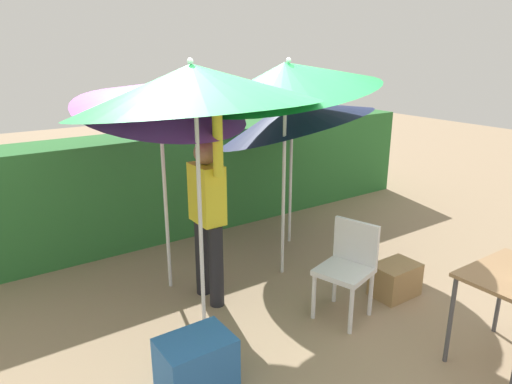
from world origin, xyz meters
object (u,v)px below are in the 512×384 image
(chair_plastic, at_px, (348,264))
(cooler_box, at_px, (196,365))
(umbrella_rainbow, at_px, (162,97))
(crate_cardboard, at_px, (395,280))
(umbrella_orange, at_px, (291,115))
(umbrella_navy, at_px, (193,87))
(person_vendor, at_px, (207,210))
(umbrella_yellow, at_px, (287,79))

(chair_plastic, xyz_separation_m, cooler_box, (-1.63, -0.12, -0.30))
(umbrella_rainbow, height_order, crate_cardboard, umbrella_rainbow)
(umbrella_rainbow, distance_m, crate_cardboard, 2.90)
(cooler_box, distance_m, crate_cardboard, 2.29)
(umbrella_rainbow, xyz_separation_m, cooler_box, (-0.52, -1.54, -1.74))
(cooler_box, height_order, crate_cardboard, cooler_box)
(chair_plastic, relative_size, crate_cardboard, 1.94)
(umbrella_orange, relative_size, chair_plastic, 2.43)
(cooler_box, bearing_deg, crate_cardboard, 2.17)
(umbrella_navy, relative_size, cooler_box, 4.61)
(person_vendor, distance_m, cooler_box, 1.48)
(umbrella_orange, distance_m, person_vendor, 1.79)
(umbrella_rainbow, xyz_separation_m, umbrella_orange, (1.70, 0.19, -0.33))
(chair_plastic, bearing_deg, cooler_box, -175.75)
(umbrella_navy, bearing_deg, umbrella_rainbow, 85.83)
(umbrella_navy, height_order, cooler_box, umbrella_navy)
(cooler_box, bearing_deg, chair_plastic, 4.25)
(umbrella_yellow, height_order, chair_plastic, umbrella_yellow)
(umbrella_yellow, bearing_deg, crate_cardboard, -57.50)
(crate_cardboard, bearing_deg, umbrella_orange, 92.20)
(person_vendor, distance_m, crate_cardboard, 2.01)
(umbrella_navy, height_order, person_vendor, umbrella_navy)
(umbrella_yellow, bearing_deg, umbrella_navy, -165.62)
(person_vendor, relative_size, chair_plastic, 2.11)
(umbrella_yellow, xyz_separation_m, umbrella_navy, (-1.18, -0.30, -0.00))
(person_vendor, height_order, crate_cardboard, person_vendor)
(umbrella_yellow, xyz_separation_m, chair_plastic, (-0.01, -0.97, -1.60))
(person_vendor, bearing_deg, chair_plastic, -46.18)
(umbrella_yellow, bearing_deg, cooler_box, -146.40)
(umbrella_orange, relative_size, umbrella_yellow, 0.88)
(umbrella_navy, distance_m, cooler_box, 2.10)
(umbrella_orange, height_order, chair_plastic, umbrella_orange)
(umbrella_rainbow, distance_m, cooler_box, 2.39)
(umbrella_orange, bearing_deg, umbrella_navy, -151.86)
(umbrella_orange, relative_size, crate_cardboard, 4.71)
(umbrella_rainbow, distance_m, chair_plastic, 2.31)
(chair_plastic, height_order, cooler_box, chair_plastic)
(umbrella_orange, bearing_deg, person_vendor, -156.68)
(umbrella_rainbow, height_order, umbrella_orange, umbrella_rainbow)
(person_vendor, bearing_deg, umbrella_rainbow, 112.14)
(umbrella_orange, height_order, crate_cardboard, umbrella_orange)
(umbrella_navy, height_order, crate_cardboard, umbrella_navy)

